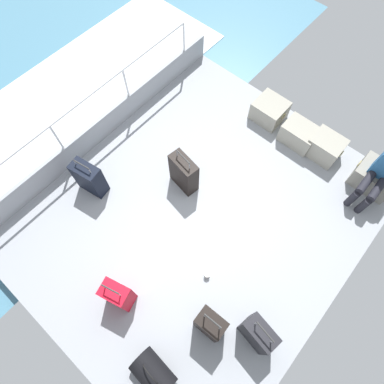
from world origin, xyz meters
name	(u,v)px	position (x,y,z in m)	size (l,w,h in m)	color
ground_plane	(200,215)	(0.00, 0.00, -0.03)	(4.40, 5.20, 0.06)	gray
gunwale_port	(101,129)	(-2.17, 0.00, 0.23)	(0.06, 5.20, 0.45)	gray
railing_port	(92,107)	(-2.17, 0.00, 0.78)	(0.04, 4.20, 1.02)	silver
sea_wake	(59,107)	(-3.60, 0.00, -0.34)	(12.00, 12.00, 0.01)	teal
cargo_crate_0	(269,111)	(-0.30, 2.19, 0.18)	(0.56, 0.49, 0.36)	gray
cargo_crate_1	(299,134)	(0.36, 2.10, 0.18)	(0.60, 0.41, 0.36)	gray
cargo_crate_2	(325,147)	(0.82, 2.15, 0.20)	(0.54, 0.42, 0.40)	gray
cargo_crate_3	(375,177)	(1.70, 2.19, 0.19)	(0.64, 0.49, 0.37)	gray
passenger_seated	(382,174)	(1.70, 2.01, 0.56)	(0.34, 0.66, 1.07)	#26598C
suitcase_0	(258,334)	(1.63, -0.83, 0.31)	(0.45, 0.29, 0.78)	black
suitcase_1	(184,173)	(-0.54, 0.24, 0.33)	(0.48, 0.29, 0.81)	black
suitcase_2	(89,178)	(-1.56, -0.76, 0.31)	(0.47, 0.30, 0.73)	black
suitcase_3	(118,295)	(0.00, -1.65, 0.29)	(0.41, 0.33, 0.75)	#B70C1E
suitcase_4	(210,324)	(1.13, -1.13, 0.33)	(0.36, 0.25, 0.89)	black
duffel_bag	(153,374)	(0.96, -2.00, 0.18)	(0.53, 0.38, 0.51)	black
paper_cup	(207,275)	(0.68, -0.65, 0.05)	(0.08, 0.08, 0.10)	white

